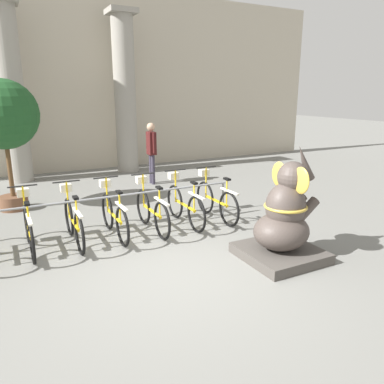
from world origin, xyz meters
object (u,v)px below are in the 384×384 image
object	(u,v)px
elephant_statue	(284,221)
person_pedestrian	(151,147)
potted_tree	(3,118)
bicycle_5	(184,204)
bicycle_6	(216,200)
bicycle_2	(73,221)
bicycle_1	(28,228)
bicycle_3	(114,215)
bicycle_4	(151,210)

from	to	relation	value
elephant_statue	person_pedestrian	xyz separation A→B (m)	(0.00, 5.81, 0.46)
person_pedestrian	potted_tree	world-z (taller)	potted_tree
bicycle_5	bicycle_6	bearing A→B (deg)	-0.75
bicycle_2	bicycle_1	bearing A→B (deg)	-179.89
bicycle_3	bicycle_4	xyz separation A→B (m)	(0.74, -0.03, 0.00)
bicycle_6	bicycle_3	bearing A→B (deg)	-179.93
bicycle_6	person_pedestrian	world-z (taller)	person_pedestrian
bicycle_4	bicycle_6	distance (m)	1.47
bicycle_1	person_pedestrian	xyz separation A→B (m)	(3.66, 3.64, 0.66)
bicycle_5	bicycle_1	bearing A→B (deg)	-179.52
person_pedestrian	bicycle_3	bearing A→B (deg)	-121.06
bicycle_5	elephant_statue	xyz separation A→B (m)	(0.71, -2.20, 0.21)
bicycle_3	elephant_statue	world-z (taller)	elephant_statue
bicycle_5	person_pedestrian	size ratio (longest dim) A/B	0.95
bicycle_2	elephant_statue	bearing A→B (deg)	-36.66
bicycle_4	elephant_statue	world-z (taller)	elephant_statue
bicycle_1	elephant_statue	bearing A→B (deg)	-30.71
bicycle_6	bicycle_4	bearing A→B (deg)	-178.69
bicycle_5	person_pedestrian	distance (m)	3.74
bicycle_4	elephant_statue	xyz separation A→B (m)	(1.45, -2.15, 0.21)
bicycle_4	bicycle_5	world-z (taller)	same
bicycle_3	person_pedestrian	distance (m)	4.29
bicycle_3	elephant_statue	xyz separation A→B (m)	(2.18, -2.18, 0.21)
bicycle_4	bicycle_6	xyz separation A→B (m)	(1.47, 0.03, 0.00)
bicycle_3	potted_tree	xyz separation A→B (m)	(-1.60, 2.74, 1.67)
person_pedestrian	bicycle_1	bearing A→B (deg)	-135.14
bicycle_2	bicycle_6	bearing A→B (deg)	0.27
bicycle_3	potted_tree	world-z (taller)	potted_tree
bicycle_6	elephant_statue	size ratio (longest dim) A/B	0.91
bicycle_5	bicycle_6	distance (m)	0.74
bicycle_3	elephant_statue	bearing A→B (deg)	-45.02
bicycle_2	bicycle_3	size ratio (longest dim) A/B	1.00
bicycle_3	potted_tree	distance (m)	3.59
bicycle_2	potted_tree	distance (m)	3.33
bicycle_1	bicycle_3	distance (m)	1.47
bicycle_4	person_pedestrian	world-z (taller)	person_pedestrian
potted_tree	bicycle_2	bearing A→B (deg)	-72.60
bicycle_2	bicycle_3	distance (m)	0.74
bicycle_1	bicycle_6	bearing A→B (deg)	0.24
bicycle_1	bicycle_5	bearing A→B (deg)	0.48
bicycle_3	potted_tree	bearing A→B (deg)	120.26
bicycle_6	bicycle_1	bearing A→B (deg)	-179.76
bicycle_2	bicycle_4	bearing A→B (deg)	-0.77
bicycle_2	bicycle_6	distance (m)	2.95
bicycle_3	elephant_statue	distance (m)	3.09
bicycle_2	person_pedestrian	world-z (taller)	person_pedestrian
elephant_statue	potted_tree	world-z (taller)	potted_tree
bicycle_2	potted_tree	size ratio (longest dim) A/B	0.58
bicycle_6	person_pedestrian	size ratio (longest dim) A/B	0.95
bicycle_3	bicycle_4	world-z (taller)	same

